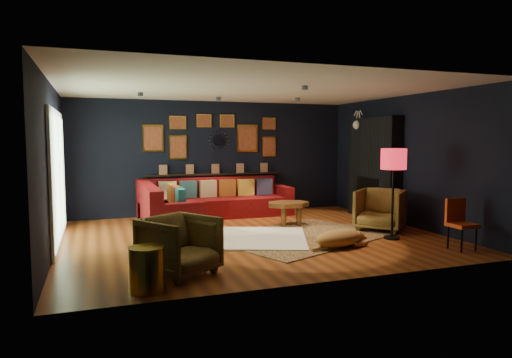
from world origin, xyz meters
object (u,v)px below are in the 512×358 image
object	(u,v)px
floor_lamp	(394,163)
armchair_right	(380,208)
pouf	(169,216)
dog	(339,235)
gold_stool	(147,269)
sectional	(198,206)
coffee_table	(288,206)
orange_chair	(459,220)
armchair_left	(180,243)

from	to	relation	value
floor_lamp	armchair_right	bearing A→B (deg)	70.63
pouf	dog	size ratio (longest dim) A/B	0.45
armchair_right	floor_lamp	size ratio (longest dim) A/B	0.55
gold_stool	floor_lamp	bearing A→B (deg)	17.38
sectional	floor_lamp	bearing A→B (deg)	-44.94
coffee_table	gold_stool	bearing A→B (deg)	-135.16
armchair_right	orange_chair	distance (m)	1.70
sectional	floor_lamp	xyz separation A→B (m)	(2.81, -2.81, 1.00)
gold_stool	floor_lamp	xyz separation A→B (m)	(4.31, 1.35, 1.06)
coffee_table	pouf	bearing A→B (deg)	163.84
coffee_table	armchair_right	world-z (taller)	armchair_right
armchair_left	gold_stool	distance (m)	0.69
orange_chair	coffee_table	bearing A→B (deg)	122.66
floor_lamp	sectional	bearing A→B (deg)	135.06
gold_stool	orange_chair	world-z (taller)	orange_chair
floor_lamp	dog	bearing A→B (deg)	-167.11
coffee_table	gold_stool	distance (m)	4.39
floor_lamp	dog	size ratio (longest dim) A/B	1.29
dog	coffee_table	bearing A→B (deg)	79.20
armchair_right	floor_lamp	distance (m)	1.17
sectional	armchair_left	xyz separation A→B (m)	(-1.04, -3.68, 0.09)
sectional	dog	distance (m)	3.48
sectional	floor_lamp	distance (m)	4.10
orange_chair	dog	world-z (taller)	orange_chair
pouf	armchair_right	world-z (taller)	armchair_right
sectional	pouf	size ratio (longest dim) A/B	6.23
sectional	pouf	xyz separation A→B (m)	(-0.66, -0.40, -0.11)
armchair_left	floor_lamp	bearing A→B (deg)	-20.51
gold_stool	sectional	bearing A→B (deg)	70.16
armchair_left	gold_stool	xyz separation A→B (m)	(-0.46, -0.48, -0.16)
pouf	orange_chair	size ratio (longest dim) A/B	0.69
dog	armchair_right	bearing A→B (deg)	23.44
coffee_table	armchair_left	distance (m)	3.72
coffee_table	armchair_left	world-z (taller)	armchair_left
armchair_left	dog	bearing A→B (deg)	-20.59
coffee_table	orange_chair	distance (m)	3.23
armchair_left	dog	size ratio (longest dim) A/B	0.68
sectional	armchair_right	size ratio (longest dim) A/B	3.94
sectional	armchair_left	size ratio (longest dim) A/B	4.09
sectional	orange_chair	xyz separation A→B (m)	(3.36, -3.77, 0.14)
armchair_right	orange_chair	world-z (taller)	armchair_right
gold_stool	dog	world-z (taller)	gold_stool
sectional	orange_chair	size ratio (longest dim) A/B	4.28
armchair_right	floor_lamp	world-z (taller)	floor_lamp
gold_stool	dog	size ratio (longest dim) A/B	0.42
armchair_right	gold_stool	bearing A→B (deg)	-108.42
armchair_right	gold_stool	xyz separation A→B (m)	(-4.56, -2.06, -0.18)
pouf	gold_stool	xyz separation A→B (m)	(-0.84, -3.76, 0.04)
armchair_left	orange_chair	xyz separation A→B (m)	(4.40, -0.09, 0.05)
sectional	dog	size ratio (longest dim) A/B	2.80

